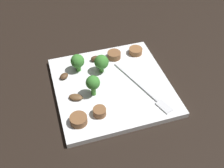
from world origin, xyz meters
TOP-DOWN VIEW (x-y plane):
  - ground_plane at (0.00, 0.00)m, footprint 1.40×1.40m
  - plate at (0.00, 0.00)m, footprint 0.25×0.25m
  - fork at (0.04, 0.06)m, footprint 0.17×0.07m
  - broccoli_floret_0 at (0.02, -0.05)m, footprint 0.03×0.03m
  - broccoli_floret_1 at (-0.07, -0.06)m, footprint 0.03×0.03m
  - broccoli_floret_2 at (-0.05, -0.01)m, footprint 0.03×0.03m
  - sausage_slice_0 at (0.08, -0.09)m, footprint 0.03×0.03m
  - sausage_slice_1 at (0.07, -0.05)m, footprint 0.04×0.04m
  - sausage_slice_2 at (-0.08, 0.03)m, footprint 0.04×0.04m
  - sausage_slice_3 at (-0.08, 0.09)m, footprint 0.03×0.03m
  - mushroom_0 at (-0.05, -0.10)m, footprint 0.02×0.03m
  - mushroom_1 at (0.02, -0.08)m, footprint 0.03×0.03m
  - mushroom_2 at (-0.09, -0.01)m, footprint 0.02×0.02m

SIDE VIEW (x-z plane):
  - ground_plane at x=0.00m, z-range 0.00..0.00m
  - plate at x=0.00m, z-range 0.00..0.01m
  - fork at x=0.04m, z-range 0.01..0.02m
  - mushroom_1 at x=0.02m, z-range 0.01..0.02m
  - mushroom_0 at x=-0.05m, z-range 0.01..0.02m
  - mushroom_2 at x=-0.09m, z-range 0.01..0.03m
  - sausage_slice_3 at x=-0.08m, z-range 0.01..0.03m
  - sausage_slice_0 at x=0.08m, z-range 0.01..0.03m
  - sausage_slice_2 at x=-0.08m, z-range 0.01..0.03m
  - sausage_slice_1 at x=0.07m, z-range 0.01..0.03m
  - broccoli_floret_1 at x=-0.07m, z-range 0.02..0.06m
  - broccoli_floret_2 at x=-0.05m, z-range 0.02..0.06m
  - broccoli_floret_0 at x=0.02m, z-range 0.02..0.07m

